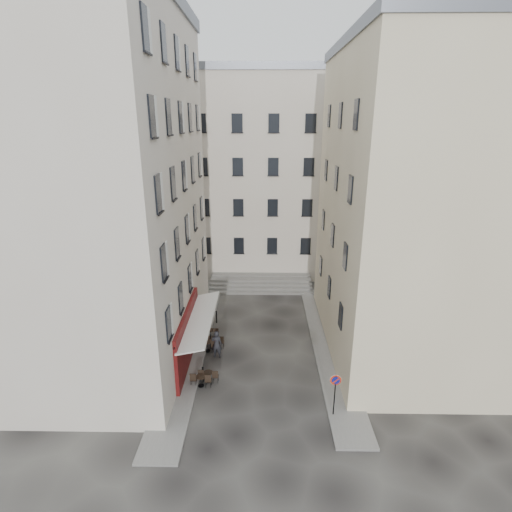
{
  "coord_description": "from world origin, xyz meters",
  "views": [
    {
      "loc": [
        0.11,
        -20.33,
        14.3
      ],
      "look_at": [
        -0.29,
        4.0,
        5.94
      ],
      "focal_mm": 28.0,
      "sensor_mm": 36.0,
      "label": 1
    }
  ],
  "objects_px": {
    "bistro_table_a": "(201,380)",
    "bistro_table_b": "(209,376)",
    "pedestrian": "(217,344)",
    "no_parking_sign": "(335,388)"
  },
  "relations": [
    {
      "from": "bistro_table_b",
      "to": "pedestrian",
      "type": "bearing_deg",
      "value": 85.43
    },
    {
      "from": "bistro_table_a",
      "to": "bistro_table_b",
      "type": "bearing_deg",
      "value": 47.85
    },
    {
      "from": "bistro_table_a",
      "to": "pedestrian",
      "type": "height_order",
      "value": "pedestrian"
    },
    {
      "from": "bistro_table_a",
      "to": "pedestrian",
      "type": "relative_size",
      "value": 0.65
    },
    {
      "from": "no_parking_sign",
      "to": "pedestrian",
      "type": "xyz_separation_m",
      "value": [
        -6.48,
        5.24,
        -0.81
      ]
    },
    {
      "from": "no_parking_sign",
      "to": "bistro_table_b",
      "type": "xyz_separation_m",
      "value": [
        -6.69,
        2.7,
        -1.32
      ]
    },
    {
      "from": "no_parking_sign",
      "to": "pedestrian",
      "type": "bearing_deg",
      "value": 143.21
    },
    {
      "from": "no_parking_sign",
      "to": "bistro_table_b",
      "type": "bearing_deg",
      "value": 160.16
    },
    {
      "from": "bistro_table_a",
      "to": "pedestrian",
      "type": "distance_m",
      "value": 3.05
    },
    {
      "from": "no_parking_sign",
      "to": "bistro_table_b",
      "type": "relative_size",
      "value": 2.11
    }
  ]
}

